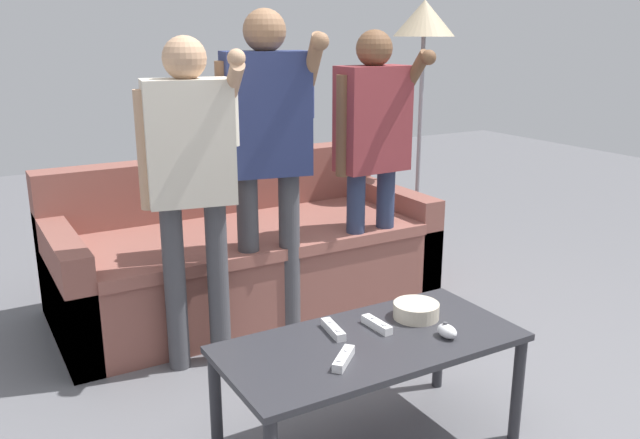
% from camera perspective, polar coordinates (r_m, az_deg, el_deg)
% --- Properties ---
extents(ground_plane, '(12.00, 12.00, 0.00)m').
position_cam_1_polar(ground_plane, '(2.77, 8.89, -17.30)').
color(ground_plane, slate).
extents(couch, '(2.09, 0.95, 0.81)m').
position_cam_1_polar(couch, '(3.80, -6.68, -3.05)').
color(couch, brown).
rests_on(couch, ground).
extents(coffee_table, '(1.10, 0.52, 0.44)m').
position_cam_1_polar(coffee_table, '(2.44, 4.45, -11.52)').
color(coffee_table, '#2D2D33').
rests_on(coffee_table, ground).
extents(snack_bowl, '(0.18, 0.18, 0.06)m').
position_cam_1_polar(snack_bowl, '(2.60, 8.36, -7.77)').
color(snack_bowl, beige).
rests_on(snack_bowl, coffee_table).
extents(game_remote_nunchuk, '(0.06, 0.09, 0.05)m').
position_cam_1_polar(game_remote_nunchuk, '(2.46, 10.92, -9.45)').
color(game_remote_nunchuk, white).
rests_on(game_remote_nunchuk, coffee_table).
extents(floor_lamp, '(0.38, 0.38, 1.70)m').
position_cam_1_polar(floor_lamp, '(4.32, 8.95, 15.53)').
color(floor_lamp, '#2D2D33').
rests_on(floor_lamp, ground).
extents(player_left, '(0.44, 0.37, 1.50)m').
position_cam_1_polar(player_left, '(2.93, -11.12, 4.43)').
color(player_left, '#47474C').
rests_on(player_left, ground).
extents(player_center, '(0.47, 0.44, 1.62)m').
position_cam_1_polar(player_center, '(3.19, -4.59, 6.95)').
color(player_center, '#47474C').
rests_on(player_center, ground).
extents(player_right, '(0.46, 0.34, 1.52)m').
position_cam_1_polar(player_right, '(3.52, 4.58, 6.84)').
color(player_right, '#2D3856').
rests_on(player_right, ground).
extents(game_remote_wand_near, '(0.06, 0.16, 0.03)m').
position_cam_1_polar(game_remote_wand_near, '(2.45, 1.15, -9.48)').
color(game_remote_wand_near, white).
rests_on(game_remote_wand_near, coffee_table).
extents(game_remote_wand_far, '(0.04, 0.15, 0.03)m').
position_cam_1_polar(game_remote_wand_far, '(2.50, 4.93, -9.04)').
color(game_remote_wand_far, white).
rests_on(game_remote_wand_far, coffee_table).
extents(game_remote_wand_spare, '(0.14, 0.13, 0.03)m').
position_cam_1_polar(game_remote_wand_spare, '(2.25, 2.05, -11.93)').
color(game_remote_wand_spare, white).
rests_on(game_remote_wand_spare, coffee_table).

